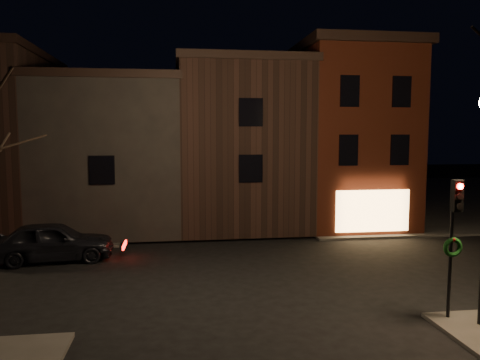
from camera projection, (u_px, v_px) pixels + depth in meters
name	position (u px, v px, depth m)	size (l,w,h in m)	color
ground	(235.00, 274.00, 18.24)	(120.00, 120.00, 0.00)	black
sidewalk_far_right	(434.00, 196.00, 40.68)	(30.00, 30.00, 0.12)	#2D2B28
corner_building	(347.00, 135.00, 28.14)	(6.50, 8.50, 10.50)	#49190D
row_building_a	(237.00, 144.00, 28.32)	(7.30, 10.30, 9.40)	black
row_building_b	(115.00, 153.00, 27.38)	(7.80, 10.30, 8.40)	black
traffic_signal	(454.00, 227.00, 13.30)	(0.58, 0.38, 4.05)	black
parked_car_a	(53.00, 241.00, 20.04)	(2.02, 5.03, 1.71)	black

